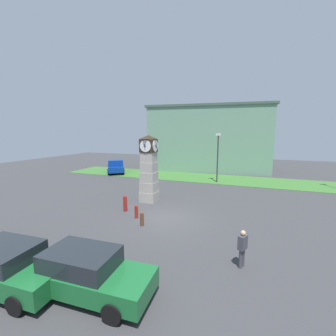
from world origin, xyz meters
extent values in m
plane|color=#38383A|center=(0.00, 0.00, 0.00)|extent=(73.21, 73.21, 0.00)
cube|color=#9C968C|center=(-2.49, 2.92, 0.39)|extent=(1.22, 1.22, 0.78)
cube|color=#9B968B|center=(-2.49, 2.92, 1.17)|extent=(1.16, 1.16, 0.78)
cube|color=#9B968C|center=(-2.49, 2.92, 1.95)|extent=(1.11, 1.11, 0.78)
cube|color=#9F9A90|center=(-2.49, 2.92, 2.73)|extent=(1.06, 1.06, 0.78)
cube|color=#A19C92|center=(-2.49, 2.92, 3.51)|extent=(1.01, 1.01, 0.78)
cube|color=#2D2316|center=(-2.49, 2.92, 4.40)|extent=(1.08, 1.08, 1.00)
cylinder|color=white|center=(-2.49, 3.48, 4.40)|extent=(0.89, 0.04, 0.89)
cube|color=black|center=(-2.49, 3.51, 4.40)|extent=(0.06, 0.06, 0.20)
cube|color=black|center=(-2.49, 3.51, 4.40)|extent=(0.04, 0.34, 0.07)
cylinder|color=white|center=(-2.49, 2.36, 4.40)|extent=(0.89, 0.04, 0.89)
cube|color=black|center=(-2.49, 2.33, 4.40)|extent=(0.06, 0.18, 0.16)
cube|color=black|center=(-2.49, 2.33, 4.40)|extent=(0.04, 0.23, 0.29)
cylinder|color=white|center=(-1.93, 2.92, 4.40)|extent=(0.04, 0.89, 0.89)
cube|color=black|center=(-1.90, 2.92, 4.40)|extent=(0.14, 0.06, 0.19)
cube|color=black|center=(-1.90, 2.92, 4.40)|extent=(0.24, 0.04, 0.29)
cylinder|color=white|center=(-3.05, 2.92, 4.40)|extent=(0.04, 0.89, 0.89)
cube|color=black|center=(-3.08, 2.92, 4.40)|extent=(0.07, 0.06, 0.20)
cube|color=black|center=(-3.08, 2.92, 4.40)|extent=(0.21, 0.04, 0.30)
pyramid|color=#2D2316|center=(-2.49, 2.92, 5.04)|extent=(1.14, 1.14, 0.29)
cylinder|color=brown|center=(-0.87, -1.53, 0.35)|extent=(0.23, 0.23, 0.70)
sphere|color=brown|center=(-0.87, -1.53, 0.73)|extent=(0.21, 0.21, 0.21)
cylinder|color=maroon|center=(-1.74, -0.59, 0.36)|extent=(0.22, 0.22, 0.73)
sphere|color=maroon|center=(-1.74, -0.59, 0.76)|extent=(0.20, 0.20, 0.20)
cylinder|color=maroon|center=(-3.06, 0.25, 0.49)|extent=(0.27, 0.27, 0.97)
sphere|color=maroon|center=(-3.06, 0.25, 1.01)|extent=(0.24, 0.24, 0.24)
cylinder|color=black|center=(-4.80, -6.51, 0.32)|extent=(0.66, 0.29, 0.64)
cube|color=#19602D|center=(-2.74, -7.85, 0.61)|extent=(4.19, 2.08, 0.69)
cube|color=#1E2328|center=(-3.04, -7.87, 1.24)|extent=(2.34, 1.84, 0.56)
cylinder|color=black|center=(-1.51, -6.90, 0.32)|extent=(0.65, 0.25, 0.64)
cylinder|color=black|center=(-1.42, -8.68, 0.32)|extent=(0.65, 0.25, 0.64)
cylinder|color=black|center=(-4.05, -7.03, 0.32)|extent=(0.65, 0.25, 0.64)
cube|color=#19602D|center=(0.09, -7.18, 0.60)|extent=(4.36, 1.93, 0.66)
cube|color=#1E2328|center=(-0.23, -7.20, 1.23)|extent=(2.43, 1.70, 0.60)
cylinder|color=black|center=(1.38, -6.30, 0.32)|extent=(0.65, 0.25, 0.64)
cylinder|color=black|center=(1.46, -7.94, 0.32)|extent=(0.65, 0.25, 0.64)
cylinder|color=black|center=(-1.27, -6.43, 0.32)|extent=(0.65, 0.25, 0.64)
cylinder|color=black|center=(-1.20, -8.06, 0.32)|extent=(0.65, 0.25, 0.64)
cube|color=navy|center=(-12.14, 12.84, 0.70)|extent=(4.34, 5.12, 0.70)
cube|color=navy|center=(-11.66, 12.14, 1.45)|extent=(2.48, 2.44, 0.80)
cube|color=navy|center=(-12.69, 13.65, 1.23)|extent=(3.10, 3.30, 0.36)
cylinder|color=black|center=(-10.56, 12.15, 0.40)|extent=(0.68, 0.82, 0.80)
cylinder|color=black|center=(-12.07, 11.12, 0.40)|extent=(0.68, 0.82, 0.80)
cylinder|color=black|center=(-12.20, 14.57, 0.40)|extent=(0.68, 0.82, 0.80)
cylinder|color=black|center=(-13.72, 13.54, 0.40)|extent=(0.68, 0.82, 0.80)
cylinder|color=#3F3F47|center=(4.74, -3.87, 0.39)|extent=(0.14, 0.14, 0.78)
cylinder|color=#3F3F47|center=(4.83, -3.69, 0.39)|extent=(0.14, 0.14, 0.78)
cube|color=#3F3F47|center=(4.79, -3.78, 1.07)|extent=(0.39, 0.46, 0.58)
sphere|color=tan|center=(4.79, -3.78, 1.46)|extent=(0.21, 0.21, 0.21)
cylinder|color=#333338|center=(1.54, 11.60, 2.53)|extent=(0.14, 0.14, 5.06)
cube|color=silver|center=(1.54, 11.60, 5.18)|extent=(0.50, 0.24, 0.24)
cube|color=gray|center=(-1.12, 21.19, 4.37)|extent=(17.10, 10.85, 8.74)
cube|color=#405849|center=(-1.12, 21.19, 8.89)|extent=(17.61, 11.18, 0.30)
cube|color=#386B2D|center=(3.74, 13.42, 0.02)|extent=(43.92, 5.63, 0.04)
camera|label=1|loc=(4.92, -12.67, 5.42)|focal=24.00mm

